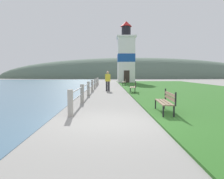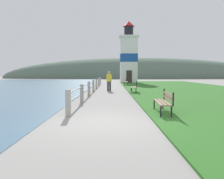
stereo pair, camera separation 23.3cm
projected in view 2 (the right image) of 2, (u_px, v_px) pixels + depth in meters
The scene contains 9 objects.
ground_plane at pixel (105, 122), 7.15m from camera, with size 160.00×160.00×0.00m, color gray.
grass_verge at pixel (189, 90), 20.68m from camera, with size 12.00×40.61×0.06m.
seawall_railing at pixel (92, 85), 19.07m from camera, with size 0.18×22.19×1.01m.
park_bench_near at pixel (163, 100), 8.52m from camera, with size 0.59×1.90×0.94m.
park_bench_midway at pixel (134, 86), 17.46m from camera, with size 0.68×1.86×0.94m.
park_bench_far at pixel (126, 81), 27.46m from camera, with size 0.58×1.65×0.94m.
lighthouse at pixel (128, 56), 35.82m from camera, with size 3.12×3.12×10.01m.
person_strolling at pixel (108, 80), 19.27m from camera, with size 0.48×0.33×1.77m.
distant_hillside at pixel (138, 78), 64.09m from camera, with size 80.00×16.00×12.00m.
Camera 2 is at (0.18, -7.04, 1.62)m, focal length 35.00 mm.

